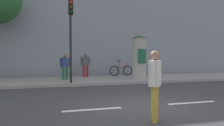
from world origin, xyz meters
TOP-DOWN VIEW (x-y plane):
  - ground_plane at (0.00, 0.00)m, footprint 80.00×80.00m
  - sidewalk_curb at (0.00, 7.00)m, footprint 36.00×4.00m
  - lane_markings at (-0.00, 0.00)m, footprint 25.80×0.16m
  - building_backdrop at (0.00, 12.00)m, footprint 36.00×5.00m
  - traffic_light at (-1.86, 5.24)m, footprint 0.24×0.45m
  - poster_column at (2.53, 6.55)m, footprint 0.98×0.98m
  - pedestrian_in_dark_shirt at (-0.46, -1.58)m, footprint 0.45×0.52m
  - pedestrian_with_bag at (-2.05, 6.93)m, footprint 0.61×0.39m
  - pedestrian_near_pole at (-0.63, 8.26)m, footprint 0.64×0.42m
  - bicycle_leaning at (1.95, 8.42)m, footprint 1.76×0.32m

SIDE VIEW (x-z plane):
  - ground_plane at x=0.00m, z-range 0.00..0.00m
  - lane_markings at x=0.00m, z-range 0.00..0.01m
  - sidewalk_curb at x=0.00m, z-range 0.00..0.15m
  - bicycle_leaning at x=1.95m, z-range -0.01..1.08m
  - pedestrian_in_dark_shirt at x=-0.46m, z-range 0.16..1.89m
  - pedestrian_with_bag at x=-2.05m, z-range 0.28..1.79m
  - pedestrian_near_pole at x=-0.63m, z-range 0.30..1.87m
  - poster_column at x=2.53m, z-range 0.17..2.92m
  - traffic_light at x=-1.86m, z-range 0.89..5.19m
  - building_backdrop at x=0.00m, z-range 0.00..10.60m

